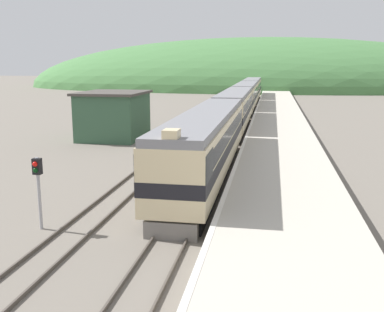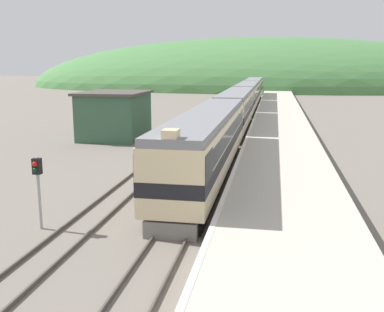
% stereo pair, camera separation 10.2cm
% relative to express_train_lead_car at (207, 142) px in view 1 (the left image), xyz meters
% --- Properties ---
extents(track_main, '(1.52, 180.00, 0.16)m').
position_rel_express_train_lead_car_xyz_m(track_main, '(0.00, 39.92, -2.26)').
color(track_main, '#4C443D').
rests_on(track_main, ground).
extents(track_siding, '(1.52, 180.00, 0.16)m').
position_rel_express_train_lead_car_xyz_m(track_siding, '(-4.28, 39.92, -2.26)').
color(track_siding, '#4C443D').
rests_on(track_siding, ground).
extents(platform, '(6.19, 140.00, 0.94)m').
position_rel_express_train_lead_car_xyz_m(platform, '(4.84, 19.92, -1.88)').
color(platform, '#BCB5A5').
rests_on(platform, ground).
extents(distant_hills, '(145.64, 65.54, 29.75)m').
position_rel_express_train_lead_car_xyz_m(distant_hills, '(0.00, 112.00, -2.34)').
color(distant_hills, '#477A42').
rests_on(distant_hills, ground).
extents(station_shed, '(6.05, 7.25, 4.59)m').
position_rel_express_train_lead_car_xyz_m(station_shed, '(-11.23, 13.85, -0.03)').
color(station_shed, '#385B42').
rests_on(station_shed, ground).
extents(express_train_lead_car, '(3.01, 21.82, 4.65)m').
position_rel_express_train_lead_car_xyz_m(express_train_lead_car, '(0.00, 0.00, 0.00)').
color(express_train_lead_car, black).
rests_on(express_train_lead_car, ground).
extents(carriage_second, '(3.00, 19.54, 4.29)m').
position_rel_express_train_lead_car_xyz_m(carriage_second, '(0.00, 21.80, -0.01)').
color(carriage_second, black).
rests_on(carriage_second, ground).
extents(carriage_third, '(3.00, 19.54, 4.29)m').
position_rel_express_train_lead_car_xyz_m(carriage_third, '(0.00, 42.22, -0.01)').
color(carriage_third, black).
rests_on(carriage_third, ground).
extents(carriage_fourth, '(3.00, 19.54, 4.29)m').
position_rel_express_train_lead_car_xyz_m(carriage_fourth, '(0.00, 62.64, -0.01)').
color(carriage_fourth, black).
rests_on(carriage_fourth, ground).
extents(signal_post_siding, '(0.36, 0.42, 3.29)m').
position_rel_express_train_lead_car_xyz_m(signal_post_siding, '(-5.99, -10.32, 0.03)').
color(signal_post_siding, '#9E9EA3').
rests_on(signal_post_siding, ground).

